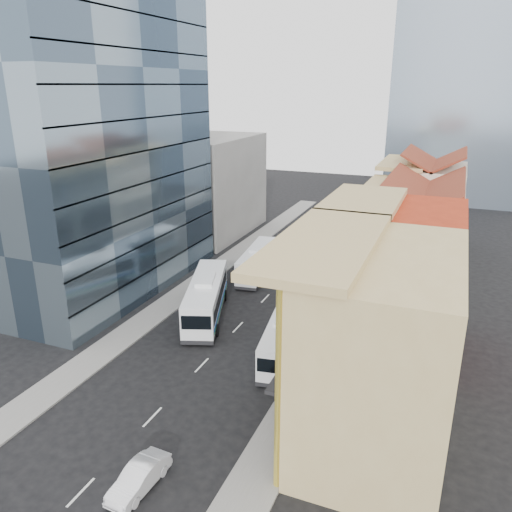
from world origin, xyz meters
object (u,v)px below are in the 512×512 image
at_px(shophouse_tan, 382,349).
at_px(office_tower, 98,147).
at_px(bus_left_near, 206,297).
at_px(sedan_right, 139,478).
at_px(bus_left_far, 258,261).
at_px(bus_right, 285,335).

distance_m(shophouse_tan, office_tower, 35.19).
relative_size(bus_left_near, sedan_right, 2.92).
distance_m(shophouse_tan, bus_left_far, 29.11).
bearing_deg(sedan_right, bus_left_far, 104.08).
bearing_deg(sedan_right, bus_left_near, 111.16).
bearing_deg(office_tower, bus_left_far, 33.35).
xyz_separation_m(bus_left_near, sedan_right, (6.53, -20.60, -1.28)).
distance_m(bus_left_near, sedan_right, 21.65).
relative_size(bus_left_far, bus_right, 1.00).
xyz_separation_m(shophouse_tan, bus_right, (-8.50, 7.07, -4.28)).
xyz_separation_m(shophouse_tan, sedan_right, (-11.20, -9.53, -5.30)).
bearing_deg(bus_left_near, shophouse_tan, -51.76).
height_order(shophouse_tan, bus_left_far, shophouse_tan).
bearing_deg(bus_right, bus_left_far, 109.80).
bearing_deg(bus_left_far, bus_right, -68.45).
height_order(bus_left_far, bus_right, bus_right).
relative_size(office_tower, bus_left_far, 2.80).
bearing_deg(bus_right, bus_left_near, 147.67).
bearing_deg(bus_left_far, sedan_right, -86.63).
bearing_deg(bus_left_near, bus_right, -43.21).
distance_m(shophouse_tan, sedan_right, 15.63).
bearing_deg(bus_left_far, office_tower, -153.79).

